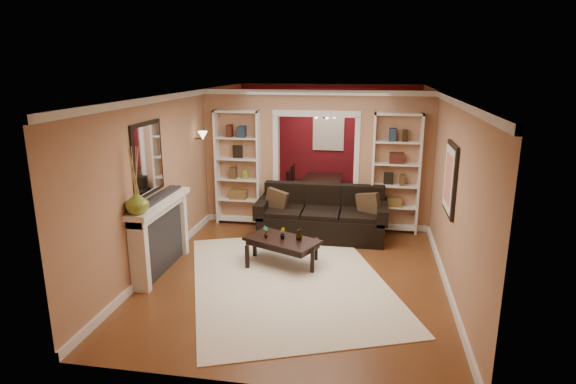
% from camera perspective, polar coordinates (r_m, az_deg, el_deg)
% --- Properties ---
extents(floor, '(8.00, 8.00, 0.00)m').
position_cam_1_polar(floor, '(8.78, 2.30, -6.26)').
color(floor, brown).
rests_on(floor, ground).
extents(ceiling, '(8.00, 8.00, 0.00)m').
position_cam_1_polar(ceiling, '(8.20, 2.49, 11.63)').
color(ceiling, white).
rests_on(ceiling, ground).
extents(wall_back, '(8.00, 0.00, 8.00)m').
position_cam_1_polar(wall_back, '(12.30, 4.82, 6.35)').
color(wall_back, tan).
rests_on(wall_back, ground).
extents(wall_front, '(8.00, 0.00, 8.00)m').
position_cam_1_polar(wall_front, '(4.62, -4.13, -8.26)').
color(wall_front, tan).
rests_on(wall_front, ground).
extents(wall_left, '(0.00, 8.00, 8.00)m').
position_cam_1_polar(wall_left, '(8.95, -12.07, 2.86)').
color(wall_left, tan).
rests_on(wall_left, ground).
extents(wall_right, '(0.00, 8.00, 8.00)m').
position_cam_1_polar(wall_right, '(8.41, 17.79, 1.70)').
color(wall_right, tan).
rests_on(wall_right, ground).
extents(partition_wall, '(4.50, 0.15, 2.70)m').
position_cam_1_polar(partition_wall, '(9.55, 3.33, 3.91)').
color(partition_wall, tan).
rests_on(partition_wall, floor).
extents(red_back_panel, '(4.44, 0.04, 2.64)m').
position_cam_1_polar(red_back_panel, '(12.27, 4.81, 6.19)').
color(red_back_panel, maroon).
rests_on(red_back_panel, floor).
extents(dining_window, '(0.78, 0.03, 0.98)m').
position_cam_1_polar(dining_window, '(12.20, 4.81, 7.23)').
color(dining_window, '#8CA5CC').
rests_on(dining_window, wall_back).
extents(area_rug, '(4.01, 4.65, 0.01)m').
position_cam_1_polar(area_rug, '(7.41, 0.06, -10.35)').
color(area_rug, white).
rests_on(area_rug, floor).
extents(sofa, '(2.42, 1.04, 0.94)m').
position_cam_1_polar(sofa, '(9.02, 4.01, -2.51)').
color(sofa, black).
rests_on(sofa, floor).
extents(pillow_left, '(0.42, 0.22, 0.41)m').
position_cam_1_polar(pillow_left, '(9.07, -1.38, -1.12)').
color(pillow_left, '#513C23').
rests_on(pillow_left, sofa).
extents(pillow_right, '(0.43, 0.32, 0.43)m').
position_cam_1_polar(pillow_right, '(8.90, 9.52, -1.55)').
color(pillow_right, '#513C23').
rests_on(pillow_right, sofa).
extents(coffee_table, '(1.32, 1.06, 0.44)m').
position_cam_1_polar(coffee_table, '(7.87, -0.67, -7.07)').
color(coffee_table, black).
rests_on(coffee_table, floor).
extents(plant_left, '(0.12, 0.13, 0.20)m').
position_cam_1_polar(plant_left, '(7.81, -2.65, -4.75)').
color(plant_left, '#336626').
rests_on(plant_left, coffee_table).
extents(plant_center, '(0.11, 0.12, 0.18)m').
position_cam_1_polar(plant_center, '(7.76, -0.68, -4.93)').
color(plant_center, '#336626').
rests_on(plant_center, coffee_table).
extents(plant_right, '(0.14, 0.14, 0.20)m').
position_cam_1_polar(plant_right, '(7.71, 1.31, -5.00)').
color(plant_right, '#336626').
rests_on(plant_right, coffee_table).
extents(bookshelf_left, '(0.90, 0.30, 2.30)m').
position_cam_1_polar(bookshelf_left, '(9.72, -5.93, 2.85)').
color(bookshelf_left, white).
rests_on(bookshelf_left, floor).
extents(bookshelf_right, '(0.90, 0.30, 2.30)m').
position_cam_1_polar(bookshelf_right, '(9.38, 12.64, 2.12)').
color(bookshelf_right, white).
rests_on(bookshelf_right, floor).
extents(fireplace, '(0.32, 1.70, 1.16)m').
position_cam_1_polar(fireplace, '(7.77, -14.71, -5.06)').
color(fireplace, white).
rests_on(fireplace, floor).
extents(vase, '(0.41, 0.41, 0.34)m').
position_cam_1_polar(vase, '(6.94, -17.46, -1.15)').
color(vase, olive).
rests_on(vase, fireplace).
extents(mirror, '(0.03, 0.95, 1.10)m').
position_cam_1_polar(mirror, '(7.51, -16.30, 3.82)').
color(mirror, silver).
rests_on(mirror, wall_left).
extents(wall_sconce, '(0.18, 0.18, 0.22)m').
position_cam_1_polar(wall_sconce, '(9.33, -10.41, 6.42)').
color(wall_sconce, '#FFE0A5').
rests_on(wall_sconce, wall_left).
extents(framed_art, '(0.04, 0.85, 1.05)m').
position_cam_1_polar(framed_art, '(7.39, 18.61, 1.49)').
color(framed_art, black).
rests_on(framed_art, wall_right).
extents(dining_table, '(1.59, 0.89, 0.56)m').
position_cam_1_polar(dining_table, '(11.32, 4.20, 0.08)').
color(dining_table, black).
rests_on(dining_table, floor).
extents(dining_chair_nw, '(0.54, 0.54, 0.86)m').
position_cam_1_polar(dining_chair_nw, '(11.06, 1.23, 0.55)').
color(dining_chair_nw, black).
rests_on(dining_chair_nw, floor).
extents(dining_chair_ne, '(0.43, 0.43, 0.75)m').
position_cam_1_polar(dining_chair_ne, '(10.97, 6.92, 0.04)').
color(dining_chair_ne, black).
rests_on(dining_chair_ne, floor).
extents(dining_chair_sw, '(0.53, 0.53, 0.84)m').
position_cam_1_polar(dining_chair_sw, '(11.63, 1.67, 1.24)').
color(dining_chair_sw, black).
rests_on(dining_chair_sw, floor).
extents(dining_chair_se, '(0.40, 0.40, 0.77)m').
position_cam_1_polar(dining_chair_se, '(11.55, 7.08, 0.84)').
color(dining_chair_se, black).
rests_on(dining_chair_se, floor).
extents(chandelier, '(0.50, 0.50, 0.30)m').
position_cam_1_polar(chandelier, '(10.93, 4.29, 8.83)').
color(chandelier, '#312316').
rests_on(chandelier, ceiling).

